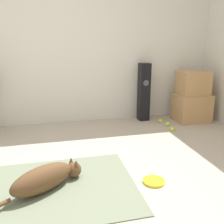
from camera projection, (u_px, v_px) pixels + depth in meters
ground_plane at (81, 187)px, 2.38m from camera, size 12.00×12.00×0.00m
wall_back at (63, 46)px, 4.00m from camera, size 8.00×0.06×2.55m
area_rug at (54, 188)px, 2.34m from camera, size 1.53×1.17×0.01m
dog at (46, 178)px, 2.29m from camera, size 0.81×0.55×0.24m
frisbee at (154, 181)px, 2.45m from camera, size 0.22×0.22×0.03m
cardboard_box_lower at (192, 108)px, 4.32m from camera, size 0.56×0.44×0.47m
cardboard_box_upper at (193, 83)px, 4.22m from camera, size 0.48×0.37×0.40m
floor_speaker at (144, 92)px, 4.31m from camera, size 0.18×0.18×0.99m
tennis_ball_by_boxes at (168, 124)px, 4.11m from camera, size 0.07×0.07×0.07m
tennis_ball_near_speaker at (160, 121)px, 4.27m from camera, size 0.07×0.07×0.07m
tennis_ball_loose_on_carpet at (173, 129)px, 3.87m from camera, size 0.07×0.07×0.07m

